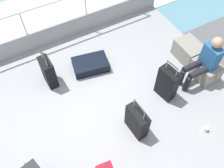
% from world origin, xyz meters
% --- Properties ---
extents(ground_plane, '(4.40, 5.20, 0.06)m').
position_xyz_m(ground_plane, '(0.00, 0.00, -0.03)').
color(ground_plane, '#939699').
extents(gunwale_port, '(0.06, 5.20, 0.45)m').
position_xyz_m(gunwale_port, '(-2.17, 0.00, 0.23)').
color(gunwale_port, '#939699').
rests_on(gunwale_port, ground_plane).
extents(railing_port, '(0.04, 4.20, 1.02)m').
position_xyz_m(railing_port, '(-2.17, 0.00, 0.78)').
color(railing_port, silver).
rests_on(railing_port, ground_plane).
extents(sea_wake, '(12.00, 12.00, 0.01)m').
position_xyz_m(sea_wake, '(-3.60, 0.00, -0.34)').
color(sea_wake, '#598C9E').
rests_on(sea_wake, ground_plane).
extents(cargo_crate_0, '(0.62, 0.44, 0.39)m').
position_xyz_m(cargo_crate_0, '(-0.30, 2.20, 0.20)').
color(cargo_crate_0, gray).
rests_on(cargo_crate_0, ground_plane).
extents(cargo_crate_1, '(0.57, 0.41, 0.39)m').
position_xyz_m(cargo_crate_1, '(0.28, 2.16, 0.19)').
color(cargo_crate_1, gray).
rests_on(cargo_crate_1, ground_plane).
extents(passenger_seated, '(0.34, 0.66, 1.09)m').
position_xyz_m(passenger_seated, '(0.28, 1.98, 0.57)').
color(passenger_seated, '#26598C').
rests_on(passenger_seated, ground_plane).
extents(suitcase_2, '(0.46, 0.22, 0.81)m').
position_xyz_m(suitcase_2, '(0.62, 0.30, 0.30)').
color(suitcase_2, black).
rests_on(suitcase_2, ground_plane).
extents(suitcase_3, '(0.61, 0.80, 0.20)m').
position_xyz_m(suitcase_3, '(-1.05, 0.22, 0.10)').
color(suitcase_3, black).
rests_on(suitcase_3, ground_plane).
extents(suitcase_4, '(0.42, 0.27, 0.89)m').
position_xyz_m(suitcase_4, '(0.26, 1.19, 0.35)').
color(suitcase_4, black).
rests_on(suitcase_4, ground_plane).
extents(suitcase_5, '(0.39, 0.21, 0.80)m').
position_xyz_m(suitcase_5, '(-1.09, -0.65, 0.32)').
color(suitcase_5, black).
rests_on(suitcase_5, ground_plane).
extents(paper_cup, '(0.08, 0.08, 0.10)m').
position_xyz_m(paper_cup, '(1.25, 1.37, 0.05)').
color(paper_cup, white).
rests_on(paper_cup, ground_plane).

